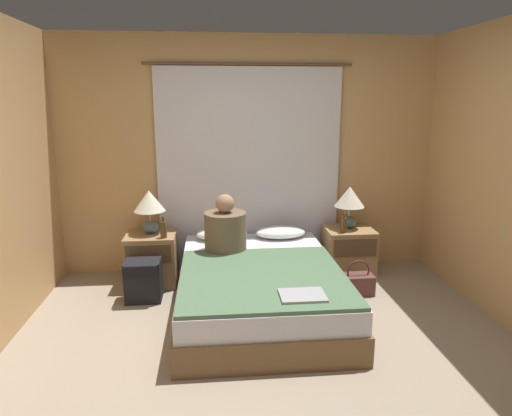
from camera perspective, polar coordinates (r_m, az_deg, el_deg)
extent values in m
plane|color=gray|center=(3.46, 1.96, -18.80)|extent=(16.00, 16.00, 0.00)
cube|color=tan|center=(4.92, -0.93, 6.47)|extent=(4.11, 0.06, 2.50)
cube|color=silver|center=(4.88, -0.86, 4.49)|extent=(1.94, 0.02, 2.17)
cylinder|color=brown|center=(4.84, -0.91, 17.55)|extent=(2.14, 0.02, 0.02)
cube|color=brown|center=(4.15, 0.41, -11.16)|extent=(1.40, 2.00, 0.24)
cube|color=silver|center=(4.07, 0.41, -8.45)|extent=(1.36, 1.96, 0.19)
cube|color=#937047|center=(4.80, -12.89, -6.20)|extent=(0.50, 0.45, 0.52)
cube|color=#4C3823|center=(4.54, -13.33, -5.65)|extent=(0.44, 0.02, 0.19)
cube|color=#937047|center=(4.97, 11.44, -5.45)|extent=(0.50, 0.45, 0.52)
cube|color=#4C3823|center=(4.72, 12.32, -4.88)|extent=(0.44, 0.02, 0.19)
ellipsoid|color=slate|center=(4.74, -13.03, -2.33)|extent=(0.16, 0.16, 0.13)
cylinder|color=#B2A893|center=(4.71, -13.10, -0.98)|extent=(0.02, 0.02, 0.10)
cone|color=silver|center=(4.68, -13.21, 0.89)|extent=(0.31, 0.31, 0.21)
ellipsoid|color=slate|center=(4.91, 11.48, -1.71)|extent=(0.16, 0.16, 0.13)
cylinder|color=#B2A893|center=(4.88, 11.54, -0.41)|extent=(0.02, 0.02, 0.10)
cone|color=silver|center=(4.85, 11.63, 1.40)|extent=(0.31, 0.31, 0.21)
ellipsoid|color=white|center=(4.76, -4.29, -3.25)|extent=(0.52, 0.31, 0.12)
ellipsoid|color=white|center=(4.81, 3.07, -3.05)|extent=(0.52, 0.31, 0.12)
cube|color=#4C6B4C|center=(3.76, 0.89, -8.57)|extent=(1.34, 1.36, 0.03)
cylinder|color=brown|center=(4.36, -3.84, -3.02)|extent=(0.40, 0.40, 0.38)
sphere|color=#A87A5B|center=(4.29, -3.90, 0.56)|extent=(0.18, 0.18, 0.18)
cylinder|color=#513819|center=(4.55, -11.50, -2.70)|extent=(0.06, 0.06, 0.16)
cylinder|color=#513819|center=(4.52, -11.56, -1.37)|extent=(0.02, 0.02, 0.06)
cylinder|color=#513819|center=(4.72, 10.93, -2.16)|extent=(0.06, 0.06, 0.15)
cylinder|color=#513819|center=(4.69, 10.98, -0.92)|extent=(0.02, 0.02, 0.06)
cube|color=#9EA0A5|center=(3.38, 5.83, -10.80)|extent=(0.33, 0.25, 0.02)
cube|color=black|center=(4.45, -13.88, -8.78)|extent=(0.33, 0.25, 0.39)
cube|color=black|center=(4.37, -14.04, -7.02)|extent=(0.30, 0.26, 0.08)
cube|color=brown|center=(4.60, 12.58, -9.27)|extent=(0.30, 0.19, 0.19)
torus|color=#492B27|center=(4.55, 12.67, -7.69)|extent=(0.22, 0.02, 0.22)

